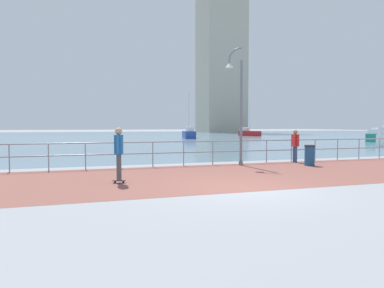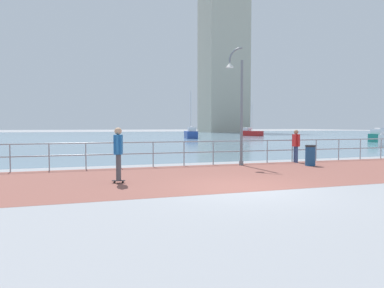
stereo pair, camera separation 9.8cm
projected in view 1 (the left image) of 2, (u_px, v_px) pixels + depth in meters
ground at (113, 139)px, 47.88m from camera, size 220.00×220.00×0.00m
brick_paving at (209, 175)px, 12.40m from camera, size 28.00×6.43×0.01m
harbor_water at (107, 136)px, 58.18m from camera, size 180.00×88.00×0.00m
waterfront_railing at (184, 149)px, 15.41m from camera, size 25.25×0.06×1.11m
lamppost at (238, 100)px, 15.52m from camera, size 0.78×0.48×5.31m
skateboarder at (119, 150)px, 10.69m from camera, size 0.41×0.56×1.74m
bystander at (295, 143)px, 16.79m from camera, size 0.27×0.56×1.59m
trash_bin at (310, 155)px, 15.47m from camera, size 0.46×0.46×0.93m
sailboat_yellow at (189, 134)px, 49.01m from camera, size 2.32×4.92×6.64m
sailboat_gray at (249, 133)px, 60.78m from camera, size 2.90×4.21×5.72m
sailboat_white at (384, 137)px, 36.36m from camera, size 1.56×4.29×5.93m
tower_beige at (221, 47)px, 94.21m from camera, size 11.13×11.12×48.10m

